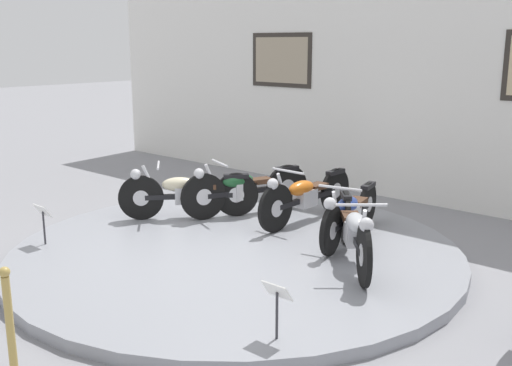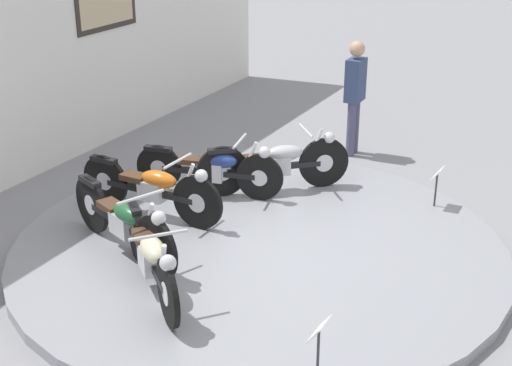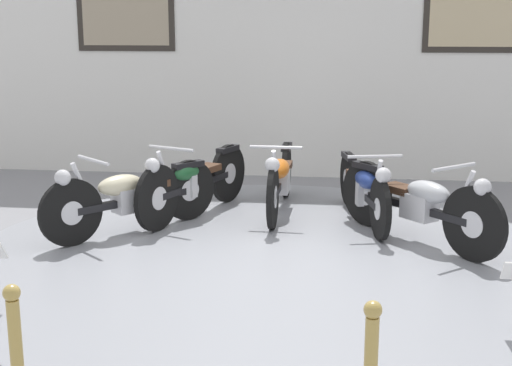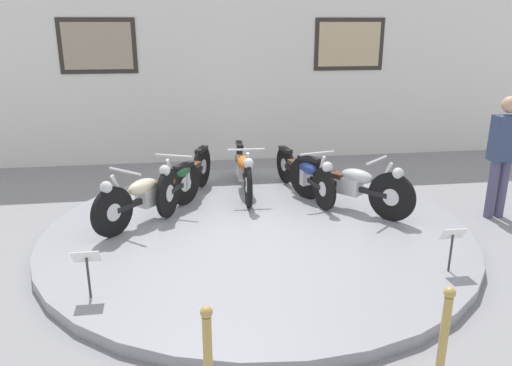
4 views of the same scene
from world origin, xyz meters
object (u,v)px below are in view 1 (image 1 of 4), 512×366
at_px(motorcycle_green, 244,188).
at_px(stanchion_post_right_of_entry, 13,354).
at_px(motorcycle_silver, 354,230).
at_px(motorcycle_blue, 350,212).
at_px(info_placard_front_left, 43,216).
at_px(motorcycle_orange, 305,195).
at_px(info_placard_front_centre, 277,298).
at_px(motorcycle_cream, 186,192).

distance_m(motorcycle_green, stanchion_post_right_of_entry, 4.74).
bearing_deg(motorcycle_green, motorcycle_silver, -16.67).
bearing_deg(motorcycle_blue, stanchion_post_right_of_entry, -91.29).
bearing_deg(motorcycle_blue, info_placard_front_left, -136.36).
bearing_deg(motorcycle_silver, info_placard_front_left, -149.06).
xyz_separation_m(motorcycle_green, stanchion_post_right_of_entry, (1.71, -4.42, -0.18)).
relative_size(motorcycle_green, motorcycle_silver, 1.21).
bearing_deg(motorcycle_orange, motorcycle_silver, -34.51).
bearing_deg(motorcycle_orange, motorcycle_blue, -17.05).
relative_size(motorcycle_silver, stanchion_post_right_of_entry, 1.52).
height_order(motorcycle_green, stanchion_post_right_of_entry, stanchion_post_right_of_entry).
bearing_deg(info_placard_front_centre, stanchion_post_right_of_entry, -120.82).
bearing_deg(motorcycle_orange, info_placard_front_left, -122.60).
height_order(motorcycle_green, info_placard_front_left, motorcycle_green).
relative_size(motorcycle_silver, info_placard_front_left, 3.04).
relative_size(motorcycle_green, info_placard_front_centre, 3.68).
bearing_deg(info_placard_front_left, stanchion_post_right_of_entry, -33.74).
distance_m(motorcycle_cream, motorcycle_green, 0.85).
bearing_deg(motorcycle_blue, motorcycle_cream, -163.41).
height_order(motorcycle_cream, motorcycle_orange, motorcycle_orange).
height_order(motorcycle_green, info_placard_front_centre, motorcycle_green).
relative_size(motorcycle_blue, info_placard_front_centre, 3.74).
distance_m(motorcycle_blue, info_placard_front_left, 3.81).
xyz_separation_m(motorcycle_cream, motorcycle_orange, (1.39, 0.96, 0.00)).
xyz_separation_m(info_placard_front_left, info_placard_front_centre, (3.72, 0.00, 0.00)).
distance_m(motorcycle_green, motorcycle_orange, 0.94).
height_order(motorcycle_cream, motorcycle_green, motorcycle_green).
distance_m(motorcycle_green, info_placard_front_centre, 3.82).
bearing_deg(motorcycle_blue, info_placard_front_centre, -69.94).
bearing_deg(motorcycle_green, motorcycle_orange, 16.62).
distance_m(motorcycle_orange, motorcycle_silver, 1.69).
height_order(motorcycle_green, motorcycle_blue, motorcycle_green).
bearing_deg(info_placard_front_centre, motorcycle_silver, 103.50).
bearing_deg(motorcycle_cream, info_placard_front_left, -103.47).
xyz_separation_m(motorcycle_blue, info_placard_front_left, (-2.76, -2.63, -0.00)).
distance_m(motorcycle_cream, info_placard_front_left, 2.00).
distance_m(motorcycle_orange, info_placard_front_centre, 3.45).
distance_m(motorcycle_silver, info_placard_front_centre, 2.01).
bearing_deg(motorcycle_green, motorcycle_blue, -0.19).
bearing_deg(info_placard_front_left, motorcycle_silver, 30.94).
distance_m(motorcycle_cream, motorcycle_blue, 2.39).
bearing_deg(motorcycle_orange, stanchion_post_right_of_entry, -80.30).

